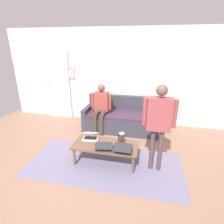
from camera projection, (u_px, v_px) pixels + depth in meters
ground_plane at (103, 162)px, 3.72m from camera, size 7.68×7.68×0.00m
area_rug at (105, 164)px, 3.64m from camera, size 3.04×1.40×0.01m
back_wall at (121, 77)px, 5.25m from camera, size 7.04×0.11×2.70m
interior_door at (58, 86)px, 5.68m from camera, size 0.82×0.09×2.05m
couch at (121, 119)px, 5.06m from camera, size 2.02×0.87×0.88m
coffee_table at (106, 146)px, 3.60m from camera, size 1.28×0.58×0.40m
laptop_left at (104, 147)px, 3.41m from camera, size 0.37×0.32×0.13m
laptop_center at (91, 137)px, 3.79m from camera, size 0.34×0.32×0.15m
laptop_right at (123, 149)px, 3.33m from camera, size 0.34×0.33×0.16m
french_press at (122, 139)px, 3.53m from camera, size 0.12×0.10×0.28m
person_standing at (159, 118)px, 3.14m from camera, size 0.58×0.19×1.66m
person_seated at (101, 106)px, 4.81m from camera, size 0.55×0.51×1.28m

